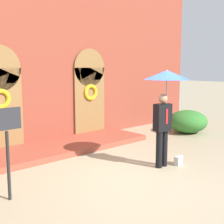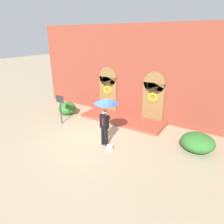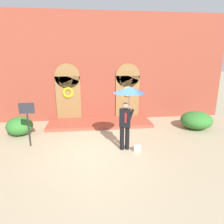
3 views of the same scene
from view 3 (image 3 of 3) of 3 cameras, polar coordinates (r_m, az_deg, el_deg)
ground_plane at (r=7.56m, az=-2.11°, el=-10.92°), size 80.00×80.00×0.00m
building_facade at (r=10.95m, az=-4.10°, el=11.79°), size 14.00×2.30×5.60m
person_with_umbrella at (r=7.08m, az=4.60°, el=3.62°), size 1.10×1.10×2.36m
handbag at (r=7.54m, az=7.14°, el=-10.18°), size 0.30×0.17×0.22m
sign_post at (r=8.14m, az=-23.00°, el=-1.45°), size 0.56×0.06×1.72m
shrub_left at (r=9.76m, az=-24.88°, el=-3.65°), size 1.13×1.14×0.81m
shrub_right at (r=10.47m, az=22.97°, el=-2.16°), size 1.49×1.43×0.84m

